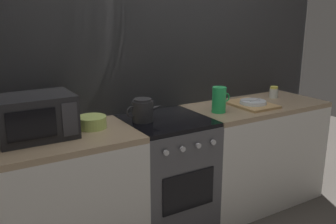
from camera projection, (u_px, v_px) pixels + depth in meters
back_wall at (145, 72)px, 2.90m from camera, size 3.60×0.05×2.40m
counter_left at (47, 206)px, 2.38m from camera, size 1.20×0.60×0.90m
stove_unit at (167, 175)px, 2.83m from camera, size 0.60×0.63×0.90m
counter_right at (254, 153)px, 3.27m from camera, size 1.20×0.60×0.90m
microwave at (35, 117)px, 2.28m from camera, size 0.46×0.35×0.27m
kettle at (143, 110)px, 2.63m from camera, size 0.28×0.15×0.17m
mixing_bowl at (92, 122)px, 2.49m from camera, size 0.20×0.20×0.08m
pitcher at (219, 100)px, 2.86m from camera, size 0.16×0.11×0.20m
dish_pile at (252, 104)px, 3.08m from camera, size 0.30×0.40×0.06m
spice_jar at (274, 92)px, 3.37m from camera, size 0.08×0.08×0.10m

